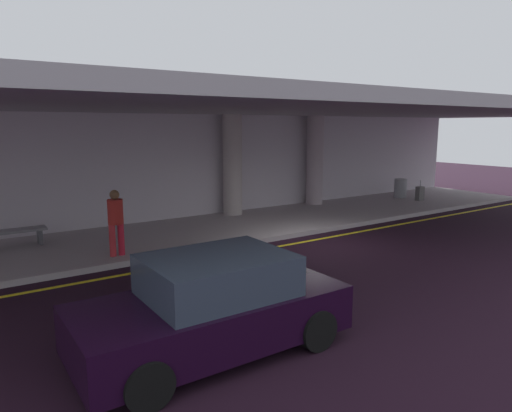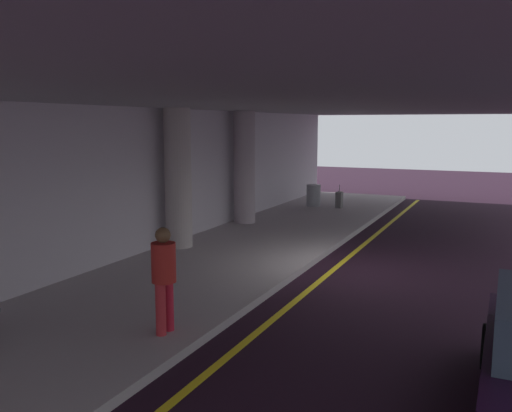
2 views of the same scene
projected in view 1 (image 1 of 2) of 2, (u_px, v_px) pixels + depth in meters
name	position (u px, v px, depth m)	size (l,w,h in m)	color
ground_plane	(318.00, 245.00, 13.30)	(60.00, 60.00, 0.00)	black
sidewalk	(257.00, 223.00, 15.81)	(26.00, 4.20, 0.15)	#A1989A
lane_stripe_yellow	(307.00, 241.00, 13.67)	(26.00, 0.14, 0.01)	yellow
support_column_far_left	(232.00, 165.00, 16.81)	(0.70, 0.70, 3.65)	#A69A98
support_column_left_mid	(315.00, 160.00, 19.02)	(0.70, 0.70, 3.65)	#A3939B
ceiling_overhang	(266.00, 108.00, 14.74)	(28.00, 13.20, 0.30)	gray
terminal_back_wall	(224.00, 166.00, 17.33)	(26.00, 0.30, 3.80)	#BBB2BC
car_black	(214.00, 307.00, 6.90)	(4.10, 1.92, 1.50)	black
person_waiting_for_ride	(116.00, 218.00, 11.48)	(0.38, 0.38, 1.68)	#B0252B
suitcase_upright_primary	(420.00, 193.00, 20.14)	(0.36, 0.22, 0.90)	#5C5A58
bench_metal	(14.00, 234.00, 12.39)	(1.60, 0.50, 0.48)	slate
trash_bin_steel	(401.00, 188.00, 21.00)	(0.56, 0.56, 0.85)	gray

